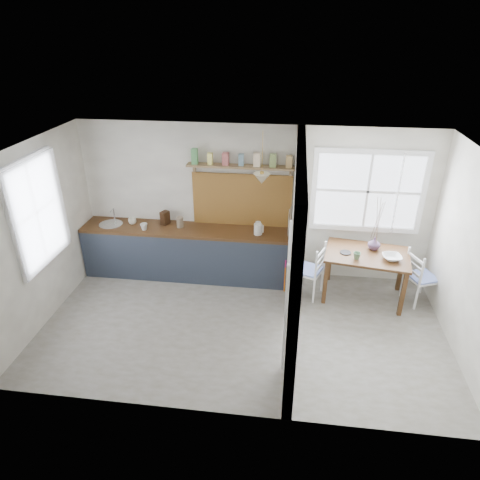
# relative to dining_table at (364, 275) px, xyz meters

# --- Properties ---
(floor) EXTENTS (5.80, 3.20, 0.01)m
(floor) POSITION_rel_dining_table_xyz_m (-1.83, -1.01, -0.39)
(floor) COLOR gray
(floor) RESTS_ON ground
(ceiling) EXTENTS (5.80, 3.20, 0.01)m
(ceiling) POSITION_rel_dining_table_xyz_m (-1.83, -1.01, 2.21)
(ceiling) COLOR silver
(ceiling) RESTS_ON walls
(walls) EXTENTS (5.81, 3.21, 2.60)m
(walls) POSITION_rel_dining_table_xyz_m (-1.83, -1.01, 0.91)
(walls) COLOR silver
(walls) RESTS_ON floor
(partition) EXTENTS (0.12, 3.20, 2.60)m
(partition) POSITION_rel_dining_table_xyz_m (-1.13, -0.95, 1.06)
(partition) COLOR silver
(partition) RESTS_ON floor
(kitchen_window) EXTENTS (0.10, 1.16, 1.50)m
(kitchen_window) POSITION_rel_dining_table_xyz_m (-4.70, -1.01, 1.26)
(kitchen_window) COLOR white
(kitchen_window) RESTS_ON walls
(nook_window) EXTENTS (1.76, 0.10, 1.30)m
(nook_window) POSITION_rel_dining_table_xyz_m (-0.03, 0.55, 1.21)
(nook_window) COLOR white
(nook_window) RESTS_ON walls
(counter) EXTENTS (3.50, 0.60, 0.90)m
(counter) POSITION_rel_dining_table_xyz_m (-2.96, 0.32, 0.06)
(counter) COLOR #4F2A17
(counter) RESTS_ON floor
(sink) EXTENTS (0.40, 0.40, 0.02)m
(sink) POSITION_rel_dining_table_xyz_m (-4.26, 0.29, 0.50)
(sink) COLOR silver
(sink) RESTS_ON counter
(backsplash) EXTENTS (1.65, 0.03, 0.90)m
(backsplash) POSITION_rel_dining_table_xyz_m (-2.03, 0.57, 0.96)
(backsplash) COLOR #9A6421
(backsplash) RESTS_ON walls
(shelf) EXTENTS (1.75, 0.20, 0.21)m
(shelf) POSITION_rel_dining_table_xyz_m (-2.03, 0.48, 1.61)
(shelf) COLOR olive
(shelf) RESTS_ON walls
(pendant_lamp) EXTENTS (0.26, 0.26, 0.16)m
(pendant_lamp) POSITION_rel_dining_table_xyz_m (-1.68, 0.14, 1.49)
(pendant_lamp) COLOR beige
(pendant_lamp) RESTS_ON ceiling
(utensil_rail) EXTENTS (0.02, 0.50, 0.02)m
(utensil_rail) POSITION_rel_dining_table_xyz_m (-1.22, -0.11, 1.06)
(utensil_rail) COLOR silver
(utensil_rail) RESTS_ON partition
(dining_table) EXTENTS (1.38, 1.03, 0.79)m
(dining_table) POSITION_rel_dining_table_xyz_m (0.00, 0.00, 0.00)
(dining_table) COLOR #4F2A17
(dining_table) RESTS_ON floor
(chair_left) EXTENTS (0.55, 0.55, 0.92)m
(chair_left) POSITION_rel_dining_table_xyz_m (-0.89, -0.04, 0.07)
(chair_left) COLOR silver
(chair_left) RESTS_ON floor
(chair_right) EXTENTS (0.54, 0.54, 0.90)m
(chair_right) POSITION_rel_dining_table_xyz_m (0.88, -0.02, 0.06)
(chair_right) COLOR silver
(chair_right) RESTS_ON floor
(kettle) EXTENTS (0.20, 0.17, 0.22)m
(kettle) POSITION_rel_dining_table_xyz_m (-1.73, 0.23, 0.61)
(kettle) COLOR silver
(kettle) RESTS_ON counter
(mug_a) EXTENTS (0.12, 0.12, 0.11)m
(mug_a) POSITION_rel_dining_table_xyz_m (-3.62, 0.15, 0.56)
(mug_a) COLOR silver
(mug_a) RESTS_ON counter
(mug_b) EXTENTS (0.14, 0.14, 0.11)m
(mug_b) POSITION_rel_dining_table_xyz_m (-3.89, 0.35, 0.56)
(mug_b) COLOR white
(mug_b) RESTS_ON counter
(knife_block) EXTENTS (0.16, 0.18, 0.23)m
(knife_block) POSITION_rel_dining_table_xyz_m (-3.33, 0.42, 0.62)
(knife_block) COLOR #3D2513
(knife_block) RESTS_ON counter
(jar) EXTENTS (0.15, 0.15, 0.18)m
(jar) POSITION_rel_dining_table_xyz_m (-3.05, 0.33, 0.60)
(jar) COLOR #7A6952
(jar) RESTS_ON counter
(towel_magenta) EXTENTS (0.02, 0.03, 0.61)m
(towel_magenta) POSITION_rel_dining_table_xyz_m (-1.25, -0.01, -0.12)
(towel_magenta) COLOR #C8207B
(towel_magenta) RESTS_ON counter
(towel_orange) EXTENTS (0.02, 0.03, 0.44)m
(towel_orange) POSITION_rel_dining_table_xyz_m (-1.25, -0.07, -0.14)
(towel_orange) COLOR orange
(towel_orange) RESTS_ON counter
(bowl) EXTENTS (0.31, 0.31, 0.07)m
(bowl) POSITION_rel_dining_table_xyz_m (0.34, -0.14, 0.43)
(bowl) COLOR silver
(bowl) RESTS_ON dining_table
(table_cup) EXTENTS (0.15, 0.15, 0.11)m
(table_cup) POSITION_rel_dining_table_xyz_m (-0.19, -0.20, 0.45)
(table_cup) COLOR #5B825E
(table_cup) RESTS_ON dining_table
(plate) EXTENTS (0.21, 0.21, 0.01)m
(plate) POSITION_rel_dining_table_xyz_m (-0.34, -0.03, 0.40)
(plate) COLOR black
(plate) RESTS_ON dining_table
(vase) EXTENTS (0.25, 0.25, 0.20)m
(vase) POSITION_rel_dining_table_xyz_m (0.11, 0.15, 0.50)
(vase) COLOR #4B3551
(vase) RESTS_ON dining_table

